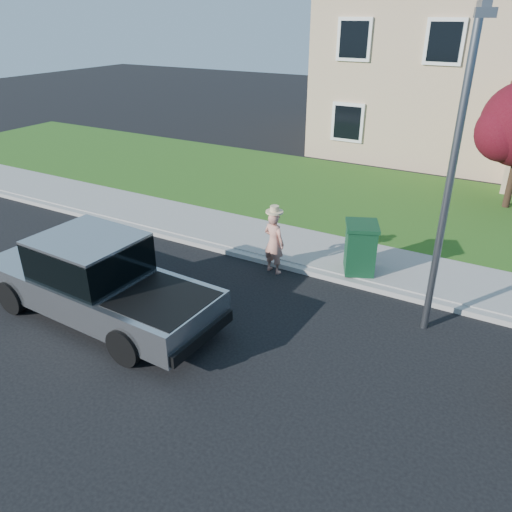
{
  "coord_description": "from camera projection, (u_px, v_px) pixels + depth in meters",
  "views": [
    {
      "loc": [
        4.49,
        -6.66,
        5.52
      ],
      "look_at": [
        0.15,
        0.99,
        1.2
      ],
      "focal_mm": 35.0,
      "sensor_mm": 36.0,
      "label": 1
    }
  ],
  "objects": [
    {
      "name": "ground",
      "position": [
        224.0,
        330.0,
        9.63
      ],
      "size": [
        80.0,
        80.0,
        0.0
      ],
      "primitive_type": "plane",
      "color": "black",
      "rests_on": "ground"
    },
    {
      "name": "curb",
      "position": [
        329.0,
        277.0,
        11.42
      ],
      "size": [
        40.0,
        0.2,
        0.12
      ],
      "primitive_type": "cube",
      "color": "gray",
      "rests_on": "ground"
    },
    {
      "name": "sidewalk",
      "position": [
        346.0,
        258.0,
        12.27
      ],
      "size": [
        40.0,
        2.0,
        0.15
      ],
      "primitive_type": "cube",
      "color": "gray",
      "rests_on": "ground"
    },
    {
      "name": "lawn",
      "position": [
        396.0,
        204.0,
        15.8
      ],
      "size": [
        40.0,
        7.0,
        0.1
      ],
      "primitive_type": "cube",
      "color": "#215117",
      "rests_on": "ground"
    },
    {
      "name": "house",
      "position": [
        465.0,
        75.0,
        20.44
      ],
      "size": [
        14.0,
        11.3,
        6.85
      ],
      "color": "tan",
      "rests_on": "ground"
    },
    {
      "name": "pickup_truck",
      "position": [
        97.0,
        281.0,
        9.72
      ],
      "size": [
        5.27,
        2.11,
        1.71
      ],
      "rotation": [
        0.0,
        0.0,
        -0.04
      ],
      "color": "black",
      "rests_on": "ground"
    },
    {
      "name": "woman",
      "position": [
        274.0,
        241.0,
        11.44
      ],
      "size": [
        0.61,
        0.46,
        1.64
      ],
      "rotation": [
        0.0,
        0.0,
        2.94
      ],
      "color": "tan",
      "rests_on": "ground"
    },
    {
      "name": "trash_bin",
      "position": [
        360.0,
        247.0,
        11.25
      ],
      "size": [
        0.97,
        1.03,
        1.16
      ],
      "rotation": [
        0.0,
        0.0,
        0.41
      ],
      "color": "#0F371D",
      "rests_on": "sidewalk"
    },
    {
      "name": "street_lamp",
      "position": [
        453.0,
        166.0,
        8.23
      ],
      "size": [
        0.38,
        0.74,
        5.67
      ],
      "rotation": [
        0.0,
        0.0,
        0.26
      ],
      "color": "slate",
      "rests_on": "ground"
    }
  ]
}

